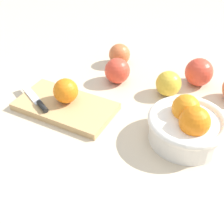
# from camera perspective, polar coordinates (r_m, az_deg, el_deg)

# --- Properties ---
(ground_plane) EXTENTS (2.40, 2.40, 0.00)m
(ground_plane) POSITION_cam_1_polar(r_m,az_deg,el_deg) (0.84, 2.74, 1.30)
(ground_plane) COLOR beige
(bowl) EXTENTS (0.19, 0.19, 0.11)m
(bowl) POSITION_cam_1_polar(r_m,az_deg,el_deg) (0.73, 13.79, -2.34)
(bowl) COLOR white
(bowl) RESTS_ON ground_plane
(cutting_board) EXTENTS (0.26, 0.15, 0.02)m
(cutting_board) POSITION_cam_1_polar(r_m,az_deg,el_deg) (0.83, -8.59, 1.03)
(cutting_board) COLOR tan
(cutting_board) RESTS_ON ground_plane
(orange_on_board) EXTENTS (0.07, 0.07, 0.07)m
(orange_on_board) POSITION_cam_1_polar(r_m,az_deg,el_deg) (0.81, -8.55, 3.89)
(orange_on_board) COLOR orange
(orange_on_board) RESTS_ON cutting_board
(knife) EXTENTS (0.14, 0.09, 0.01)m
(knife) POSITION_cam_1_polar(r_m,az_deg,el_deg) (0.84, -13.63, 2.02)
(knife) COLOR silver
(knife) RESTS_ON cutting_board
(apple_front_left) EXTENTS (0.07, 0.07, 0.07)m
(apple_front_left) POSITION_cam_1_polar(r_m,az_deg,el_deg) (0.87, 10.38, 5.18)
(apple_front_left) COLOR gold
(apple_front_left) RESTS_ON ground_plane
(apple_front_right) EXTENTS (0.08, 0.08, 0.08)m
(apple_front_right) POSITION_cam_1_polar(r_m,az_deg,el_deg) (0.92, 0.99, 7.62)
(apple_front_right) COLOR #D6422D
(apple_front_right) RESTS_ON ground_plane
(apple_front_right_2) EXTENTS (0.07, 0.07, 0.07)m
(apple_front_right_2) POSITION_cam_1_polar(r_m,az_deg,el_deg) (1.01, 1.39, 10.58)
(apple_front_right_2) COLOR #CC6638
(apple_front_right_2) RESTS_ON ground_plane
(apple_front_left_2) EXTENTS (0.08, 0.08, 0.08)m
(apple_front_left_2) POSITION_cam_1_polar(r_m,az_deg,el_deg) (0.94, 15.76, 7.10)
(apple_front_left_2) COLOR #D6422D
(apple_front_left_2) RESTS_ON ground_plane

